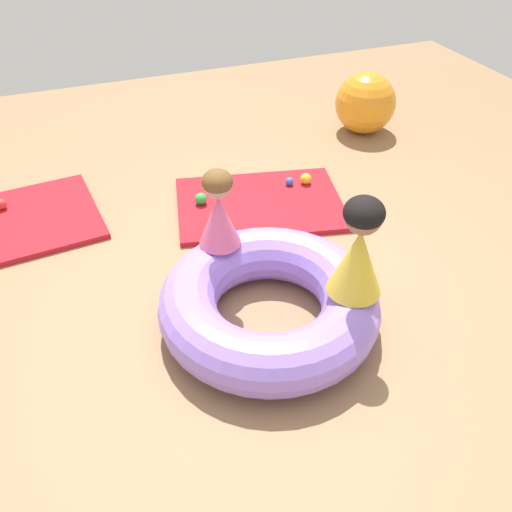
{
  "coord_description": "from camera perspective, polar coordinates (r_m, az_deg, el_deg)",
  "views": [
    {
      "loc": [
        -0.86,
        -2.14,
        2.21
      ],
      "look_at": [
        -0.0,
        0.09,
        0.34
      ],
      "focal_mm": 38.32,
      "sensor_mm": 36.0,
      "label": 1
    }
  ],
  "objects": [
    {
      "name": "play_ball_green",
      "position": [
        4.03,
        -5.78,
        5.96
      ],
      "size": [
        0.09,
        0.09,
        0.09
      ],
      "primitive_type": "sphere",
      "color": "green",
      "rests_on": "gym_mat_far_left"
    },
    {
      "name": "gym_mat_far_left",
      "position": [
        4.07,
        0.37,
        5.46
      ],
      "size": [
        1.37,
        1.1,
        0.04
      ],
      "primitive_type": "cube",
      "rotation": [
        0.0,
        0.0,
        -0.22
      ],
      "color": "#B21923",
      "rests_on": "ground"
    },
    {
      "name": "ground_plane",
      "position": [
        3.2,
        0.6,
        -5.79
      ],
      "size": [
        8.0,
        8.0,
        0.0
      ],
      "primitive_type": "plane",
      "color": "#93704C"
    },
    {
      "name": "child_in_yellow",
      "position": [
        2.73,
        10.71,
        0.83
      ],
      "size": [
        0.37,
        0.37,
        0.56
      ],
      "rotation": [
        0.0,
        0.0,
        3.54
      ],
      "color": "yellow",
      "rests_on": "inflatable_cushion"
    },
    {
      "name": "play_ball_yellow",
      "position": [
        4.28,
        5.23,
        8.04
      ],
      "size": [
        0.09,
        0.09,
        0.09
      ],
      "primitive_type": "sphere",
      "color": "yellow",
      "rests_on": "gym_mat_far_left"
    },
    {
      "name": "inflatable_cushion",
      "position": [
        3.01,
        1.37,
        -4.92
      ],
      "size": [
        1.22,
        1.22,
        0.32
      ],
      "primitive_type": "torus",
      "color": "#9975EA",
      "rests_on": "ground"
    },
    {
      "name": "exercise_ball_large",
      "position": [
        5.19,
        11.34,
        15.38
      ],
      "size": [
        0.54,
        0.54,
        0.54
      ],
      "primitive_type": "sphere",
      "color": "orange",
      "rests_on": "ground"
    },
    {
      "name": "play_ball_blue",
      "position": [
        4.26,
        3.51,
        7.77
      ],
      "size": [
        0.06,
        0.06,
        0.06
      ],
      "primitive_type": "sphere",
      "color": "blue",
      "rests_on": "gym_mat_far_left"
    },
    {
      "name": "play_ball_red",
      "position": [
        4.37,
        -25.1,
        4.94
      ],
      "size": [
        0.08,
        0.08,
        0.08
      ],
      "primitive_type": "sphere",
      "color": "red",
      "rests_on": "gym_mat_near_right"
    },
    {
      "name": "child_in_pink",
      "position": [
        3.05,
        -3.92,
        4.89
      ],
      "size": [
        0.33,
        0.33,
        0.47
      ],
      "rotation": [
        0.0,
        0.0,
        2.64
      ],
      "color": "#E5608E",
      "rests_on": "inflatable_cushion"
    }
  ]
}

